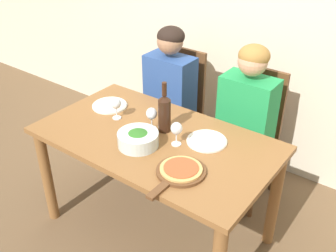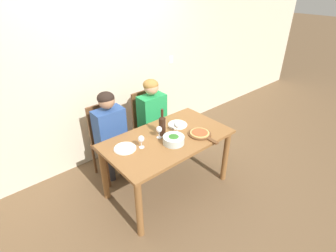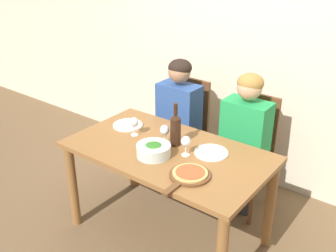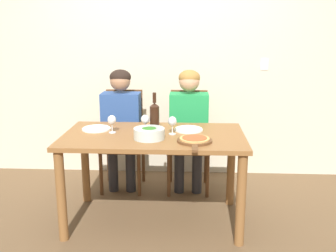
{
  "view_description": "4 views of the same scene",
  "coord_description": "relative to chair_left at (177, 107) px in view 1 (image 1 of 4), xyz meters",
  "views": [
    {
      "loc": [
        1.29,
        -1.61,
        2.08
      ],
      "look_at": [
        0.03,
        0.09,
        0.82
      ],
      "focal_mm": 42.0,
      "sensor_mm": 36.0,
      "label": 1
    },
    {
      "loc": [
        -1.69,
        -1.98,
        2.42
      ],
      "look_at": [
        0.08,
        0.09,
        0.86
      ],
      "focal_mm": 28.0,
      "sensor_mm": 36.0,
      "label": 2
    },
    {
      "loc": [
        1.53,
        -2.02,
        2.16
      ],
      "look_at": [
        -0.08,
        0.11,
        0.9
      ],
      "focal_mm": 42.0,
      "sensor_mm": 36.0,
      "label": 3
    },
    {
      "loc": [
        0.28,
        -3.12,
        1.63
      ],
      "look_at": [
        0.12,
        0.01,
        0.85
      ],
      "focal_mm": 42.0,
      "sensor_mm": 36.0,
      "label": 4
    }
  ],
  "objects": [
    {
      "name": "ground_plane",
      "position": [
        0.39,
        -0.78,
        -0.54
      ],
      "size": [
        40.0,
        40.0,
        0.0
      ],
      "primitive_type": "plane",
      "color": "brown"
    },
    {
      "name": "back_wall",
      "position": [
        0.39,
        0.45,
        0.81
      ],
      "size": [
        10.0,
        0.06,
        2.7
      ],
      "color": "beige",
      "rests_on": "ground"
    },
    {
      "name": "dining_table",
      "position": [
        0.39,
        -0.78,
        0.12
      ],
      "size": [
        1.5,
        0.85,
        0.78
      ],
      "color": "brown",
      "rests_on": "ground"
    },
    {
      "name": "chair_left",
      "position": [
        0.0,
        0.0,
        0.0
      ],
      "size": [
        0.42,
        0.42,
        1.01
      ],
      "color": "brown",
      "rests_on": "ground"
    },
    {
      "name": "chair_right",
      "position": [
        0.68,
        0.0,
        0.0
      ],
      "size": [
        0.42,
        0.42,
        1.01
      ],
      "color": "brown",
      "rests_on": "ground"
    },
    {
      "name": "person_woman",
      "position": [
        -0.0,
        -0.12,
        0.21
      ],
      "size": [
        0.47,
        0.51,
        1.24
      ],
      "color": "#28282D",
      "rests_on": "ground"
    },
    {
      "name": "person_man",
      "position": [
        0.68,
        -0.12,
        0.21
      ],
      "size": [
        0.47,
        0.51,
        1.24
      ],
      "color": "#28282D",
      "rests_on": "ground"
    },
    {
      "name": "wine_bottle",
      "position": [
        0.39,
        -0.68,
        0.37
      ],
      "size": [
        0.08,
        0.08,
        0.33
      ],
      "color": "black",
      "rests_on": "dining_table"
    },
    {
      "name": "broccoli_bowl",
      "position": [
        0.36,
        -0.91,
        0.29
      ],
      "size": [
        0.25,
        0.25,
        0.09
      ],
      "color": "silver",
      "rests_on": "dining_table"
    },
    {
      "name": "dinner_plate_left",
      "position": [
        -0.12,
        -0.65,
        0.25
      ],
      "size": [
        0.25,
        0.25,
        0.02
      ],
      "color": "silver",
      "rests_on": "dining_table"
    },
    {
      "name": "dinner_plate_right",
      "position": [
        0.67,
        -0.64,
        0.25
      ],
      "size": [
        0.25,
        0.25,
        0.02
      ],
      "color": "silver",
      "rests_on": "dining_table"
    },
    {
      "name": "pizza_on_board",
      "position": [
        0.72,
        -0.99,
        0.26
      ],
      "size": [
        0.27,
        0.41,
        0.04
      ],
      "color": "brown",
      "rests_on": "dining_table"
    },
    {
      "name": "wine_glass_left",
      "position": [
        0.03,
        -0.75,
        0.35
      ],
      "size": [
        0.07,
        0.07,
        0.15
      ],
      "color": "silver",
      "rests_on": "dining_table"
    },
    {
      "name": "wine_glass_right",
      "position": [
        0.54,
        -0.77,
        0.35
      ],
      "size": [
        0.07,
        0.07,
        0.15
      ],
      "color": "silver",
      "rests_on": "dining_table"
    },
    {
      "name": "wine_glass_centre",
      "position": [
        0.31,
        -0.72,
        0.35
      ],
      "size": [
        0.07,
        0.07,
        0.15
      ],
      "color": "silver",
      "rests_on": "dining_table"
    }
  ]
}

